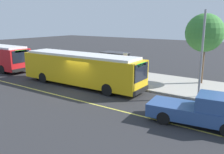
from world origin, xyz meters
TOP-DOWN VIEW (x-y plane):
  - ground_plane at (0.00, 0.00)m, footprint 120.00×120.00m
  - sidewalk_curb at (0.00, 6.00)m, footprint 44.00×6.40m
  - lane_stripe_center at (0.00, -2.20)m, footprint 36.00×0.14m
  - transit_bus_main at (-0.82, 1.01)m, footprint 12.30×2.88m
  - pickup_truck at (10.45, -1.42)m, footprint 5.60×2.64m
  - bus_shelter at (-0.42, 5.84)m, footprint 2.90×1.60m
  - waiting_bench at (-0.42, 5.82)m, footprint 1.60×0.48m
  - route_sign_post at (2.19, 3.75)m, footprint 0.44×0.08m
  - pedestrian_commuter at (-1.04, 3.65)m, footprint 0.24×0.40m
  - street_tree_near_shelter at (7.96, 7.76)m, footprint 3.39×3.39m
  - utility_pole at (9.00, 3.36)m, footprint 0.16×0.16m

SIDE VIEW (x-z plane):
  - ground_plane at x=0.00m, z-range 0.00..0.00m
  - lane_stripe_center at x=0.00m, z-range 0.00..0.01m
  - sidewalk_curb at x=0.00m, z-range 0.00..0.15m
  - waiting_bench at x=-0.42m, z-range 0.16..1.11m
  - pickup_truck at x=10.45m, z-range -0.07..1.78m
  - pedestrian_commuter at x=-1.04m, z-range 0.27..1.96m
  - transit_bus_main at x=-0.82m, z-range 0.14..3.09m
  - bus_shelter at x=-0.42m, z-range 0.68..3.16m
  - route_sign_post at x=2.19m, z-range 0.56..3.36m
  - utility_pole at x=9.00m, z-range 0.15..6.55m
  - street_tree_near_shelter at x=7.96m, z-range 1.57..7.86m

